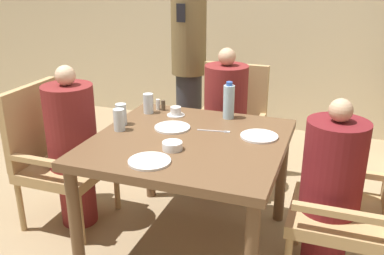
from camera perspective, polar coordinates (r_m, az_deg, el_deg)
ground_plane at (r=2.82m, az=-0.38°, el=-15.22°), size 16.00×16.00×0.00m
dining_table at (r=2.51m, az=-0.42°, el=-3.43°), size 1.09×1.08×0.72m
chair_left_side at (r=3.00m, az=-17.83°, el=-3.20°), size 0.52×0.52×0.94m
diner_in_left_chair at (r=2.89m, az=-15.61°, el=-2.40°), size 0.32×0.32×1.09m
chair_far_side at (r=3.40m, az=5.08°, el=0.57°), size 0.52×0.52×0.94m
diner_in_far_chair at (r=3.24m, az=4.45°, el=1.04°), size 0.32×0.32×1.11m
chair_right_side at (r=2.45m, az=21.38°, el=-9.28°), size 0.52×0.52×0.94m
diner_in_right_chair at (r=2.42m, az=17.99°, el=-7.95°), size 0.32×0.32×1.05m
standing_host at (r=3.63m, az=-0.43°, el=9.03°), size 0.29×0.33×1.71m
plate_main_left at (r=2.63m, az=-2.64°, el=0.01°), size 0.22×0.22×0.01m
plate_main_right at (r=2.52m, az=8.95°, el=-1.15°), size 0.22×0.22×0.01m
plate_dessert_center at (r=2.19m, az=-5.69°, el=-4.50°), size 0.22×0.22×0.01m
teacup_with_saucer at (r=2.85m, az=-2.18°, el=2.09°), size 0.12×0.12×0.06m
bowl_small at (r=2.32m, az=-2.64°, el=-2.45°), size 0.11×0.11×0.04m
water_bottle at (r=2.78m, az=4.93°, el=3.49°), size 0.07×0.07×0.24m
glass_tall_near at (r=2.90m, az=-5.85°, el=3.21°), size 0.07×0.07×0.13m
glass_tall_mid at (r=2.71m, az=-9.42°, el=1.75°), size 0.07×0.07×0.13m
glass_tall_far at (r=2.61m, az=-9.69°, el=1.02°), size 0.07×0.07×0.13m
salt_shaker at (r=2.97m, az=-4.55°, el=3.08°), size 0.03×0.03×0.07m
pepper_shaker at (r=2.96m, az=-3.85°, el=2.97°), size 0.03×0.03×0.07m
fork_beside_plate at (r=2.58m, az=3.36°, el=-0.48°), size 0.20×0.05×0.00m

